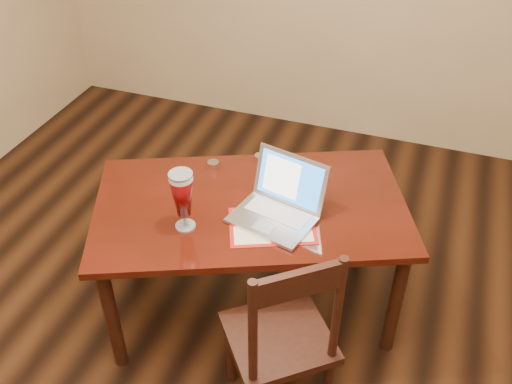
% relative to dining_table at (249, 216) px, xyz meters
% --- Properties ---
extents(room_shell, '(4.51, 5.01, 2.71)m').
position_rel_dining_table_xyz_m(room_shell, '(0.04, -0.57, 1.14)').
color(room_shell, tan).
rests_on(room_shell, ground).
extents(dining_table, '(1.67, 1.34, 0.98)m').
position_rel_dining_table_xyz_m(dining_table, '(0.00, 0.00, 0.00)').
color(dining_table, '#461009').
rests_on(dining_table, ground).
extents(dining_chair, '(0.57, 0.57, 0.98)m').
position_rel_dining_table_xyz_m(dining_chair, '(0.33, -0.52, -0.16)').
color(dining_chair, '#33150E').
rests_on(dining_chair, ground).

